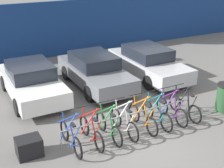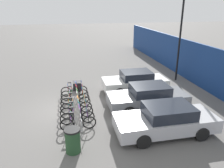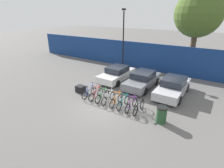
# 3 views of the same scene
# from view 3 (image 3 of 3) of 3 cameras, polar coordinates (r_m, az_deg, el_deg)

# --- Properties ---
(ground_plane) EXTENTS (120.00, 120.00, 0.00)m
(ground_plane) POSITION_cam_3_polar(r_m,az_deg,el_deg) (12.37, -1.95, -7.22)
(ground_plane) COLOR #605E5B
(hoarding_wall) EXTENTS (36.00, 0.16, 3.01)m
(hoarding_wall) POSITION_cam_3_polar(r_m,az_deg,el_deg) (19.84, 14.15, 8.26)
(hoarding_wall) COLOR navy
(hoarding_wall) RESTS_ON ground
(bike_rack) EXTENTS (4.75, 0.04, 0.57)m
(bike_rack) POSITION_cam_3_polar(r_m,az_deg,el_deg) (12.56, 0.34, -4.16)
(bike_rack) COLOR gray
(bike_rack) RESTS_ON ground
(bicycle_blue) EXTENTS (0.68, 1.71, 1.05)m
(bicycle_blue) POSITION_cam_3_polar(r_m,az_deg,el_deg) (13.65, -7.45, -2.64)
(bicycle_blue) COLOR black
(bicycle_blue) RESTS_ON ground
(bicycle_red) EXTENTS (0.68, 1.71, 1.05)m
(bicycle_red) POSITION_cam_3_polar(r_m,az_deg,el_deg) (13.27, -5.28, -3.31)
(bicycle_red) COLOR black
(bicycle_red) RESTS_ON ground
(bicycle_green) EXTENTS (0.68, 1.71, 1.05)m
(bicycle_green) POSITION_cam_3_polar(r_m,az_deg,el_deg) (12.94, -3.24, -3.94)
(bicycle_green) COLOR black
(bicycle_green) RESTS_ON ground
(bicycle_white) EXTENTS (0.68, 1.71, 1.05)m
(bicycle_white) POSITION_cam_3_polar(r_m,az_deg,el_deg) (12.66, -1.23, -4.54)
(bicycle_white) COLOR black
(bicycle_white) RESTS_ON ground
(bicycle_orange) EXTENTS (0.68, 1.71, 1.05)m
(bicycle_orange) POSITION_cam_3_polar(r_m,az_deg,el_deg) (12.32, 1.42, -5.34)
(bicycle_orange) COLOR black
(bicycle_orange) RESTS_ON ground
(bicycle_teal) EXTENTS (0.68, 1.71, 1.05)m
(bicycle_teal) POSITION_cam_3_polar(r_m,az_deg,el_deg) (12.07, 3.65, -6.00)
(bicycle_teal) COLOR black
(bicycle_teal) RESTS_ON ground
(bicycle_purple) EXTENTS (0.68, 1.71, 1.05)m
(bicycle_purple) POSITION_cam_3_polar(r_m,az_deg,el_deg) (11.82, 6.26, -6.75)
(bicycle_purple) COLOR black
(bicycle_purple) RESTS_ON ground
(bicycle_black) EXTENTS (0.68, 1.71, 1.05)m
(bicycle_black) POSITION_cam_3_polar(r_m,az_deg,el_deg) (11.62, 8.74, -7.45)
(bicycle_black) COLOR black
(bicycle_black) RESTS_ON ground
(car_white) EXTENTS (1.91, 4.30, 1.40)m
(car_white) POSITION_cam_3_polar(r_m,az_deg,el_deg) (16.63, 1.56, 3.34)
(car_white) COLOR silver
(car_white) RESTS_ON ground
(car_grey) EXTENTS (1.91, 4.47, 1.40)m
(car_grey) POSITION_cam_3_polar(r_m,az_deg,el_deg) (15.39, 9.94, 1.41)
(car_grey) COLOR slate
(car_grey) RESTS_ON ground
(car_silver) EXTENTS (1.91, 4.58, 1.40)m
(car_silver) POSITION_cam_3_polar(r_m,az_deg,el_deg) (14.53, 19.30, -0.83)
(car_silver) COLOR #B7B7BC
(car_silver) RESTS_ON ground
(lamp_post) EXTENTS (0.24, 0.44, 6.50)m
(lamp_post) POSITION_cam_3_polar(r_m,az_deg,el_deg) (20.02, 3.72, 15.13)
(lamp_post) COLOR black
(lamp_post) RESTS_ON ground
(trash_bin) EXTENTS (0.63, 0.63, 1.03)m
(trash_bin) POSITION_cam_3_polar(r_m,az_deg,el_deg) (10.84, 15.83, -9.57)
(trash_bin) COLOR #234728
(trash_bin) RESTS_ON ground
(cargo_crate) EXTENTS (0.70, 0.56, 0.55)m
(cargo_crate) POSITION_cam_3_polar(r_m,az_deg,el_deg) (14.58, -10.25, -1.60)
(cargo_crate) COLOR black
(cargo_crate) RESTS_ON ground
(tree_behind_hoarding) EXTENTS (4.64, 4.64, 8.34)m
(tree_behind_hoarding) POSITION_cam_3_polar(r_m,az_deg,el_deg) (20.29, 26.38, 19.81)
(tree_behind_hoarding) COLOR brown
(tree_behind_hoarding) RESTS_ON ground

